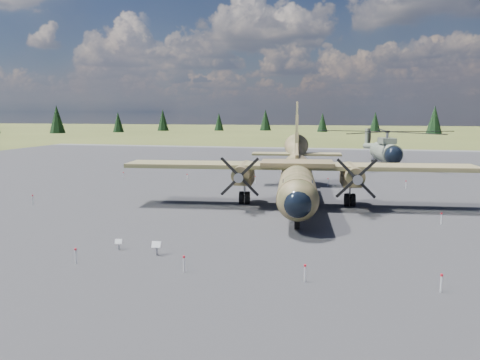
# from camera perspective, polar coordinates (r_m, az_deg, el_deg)

# --- Properties ---
(ground) EXTENTS (500.00, 500.00, 0.00)m
(ground) POSITION_cam_1_polar(r_m,az_deg,el_deg) (36.94, -2.79, -4.11)
(ground) COLOR brown
(ground) RESTS_ON ground
(apron) EXTENTS (120.00, 120.00, 0.04)m
(apron) POSITION_cam_1_polar(r_m,az_deg,el_deg) (46.48, 0.48, -1.53)
(apron) COLOR #57565B
(apron) RESTS_ON ground
(transport_plane) EXTENTS (29.16, 26.37, 9.59)m
(transport_plane) POSITION_cam_1_polar(r_m,az_deg,el_deg) (40.68, 6.95, 0.92)
(transport_plane) COLOR #393B20
(transport_plane) RESTS_ON ground
(helicopter_near) EXTENTS (24.15, 25.98, 5.26)m
(helicopter_near) POSITION_cam_1_polar(r_m,az_deg,el_deg) (71.87, 17.36, 4.57)
(helicopter_near) COLOR #64675A
(helicopter_near) RESTS_ON ground
(info_placard_left) EXTENTS (0.43, 0.23, 0.64)m
(info_placard_left) POSITION_cam_1_polar(r_m,az_deg,el_deg) (28.23, -14.58, -7.40)
(info_placard_left) COLOR gray
(info_placard_left) RESTS_ON ground
(info_placard_right) EXTENTS (0.52, 0.24, 0.81)m
(info_placard_right) POSITION_cam_1_polar(r_m,az_deg,el_deg) (26.70, -10.15, -7.92)
(info_placard_right) COLOR gray
(info_placard_right) RESTS_ON ground
(barrier_fence) EXTENTS (33.12, 29.62, 0.85)m
(barrier_fence) POSITION_cam_1_polar(r_m,az_deg,el_deg) (36.89, -3.52, -3.33)
(barrier_fence) COLOR silver
(barrier_fence) RESTS_ON ground
(treeline) EXTENTS (323.59, 339.11, 10.95)m
(treeline) POSITION_cam_1_polar(r_m,az_deg,el_deg) (27.92, -1.80, 1.78)
(treeline) COLOR black
(treeline) RESTS_ON ground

